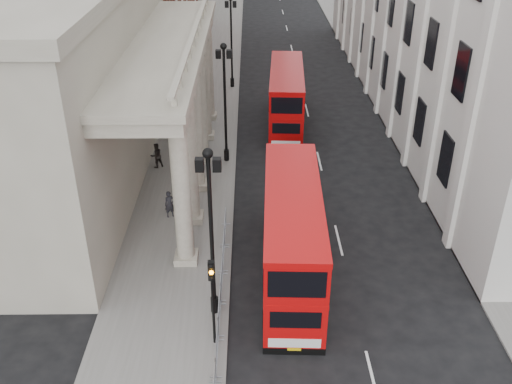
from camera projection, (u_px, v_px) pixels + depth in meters
ground at (225, 379)px, 23.05m from camera, size 260.00×260.00×0.00m
sidewalk_west at (203, 110)px, 49.17m from camera, size 6.00×140.00×0.12m
sidewalk_east at (393, 109)px, 49.32m from camera, size 3.00×140.00×0.12m
kerb at (237, 110)px, 49.19m from camera, size 0.20×140.00×0.14m
portico_building at (65, 90)px, 35.72m from camera, size 9.00×28.00×12.00m
lamp_post_south at (211, 224)px, 24.13m from camera, size 1.05×0.44×8.32m
lamp_post_mid at (225, 96)px, 38.09m from camera, size 1.05×0.44×8.32m
lamp_post_north at (231, 36)px, 52.05m from camera, size 1.05×0.44×8.32m
traffic_light at (212, 288)px, 23.25m from camera, size 0.28×0.33×4.30m
crowd_barriers at (218, 329)px, 24.66m from camera, size 0.50×18.75×1.10m
bus_near at (292, 234)px, 27.82m from camera, size 3.10×11.23×4.81m
bus_far at (286, 96)px, 45.32m from camera, size 3.15×10.75×4.58m
pedestrian_a at (170, 204)px, 33.39m from camera, size 0.70×0.59×1.64m
pedestrian_b at (156, 155)px, 39.04m from camera, size 1.08×1.02×1.77m
pedestrian_c at (192, 158)px, 38.68m from camera, size 1.01×0.85×1.75m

